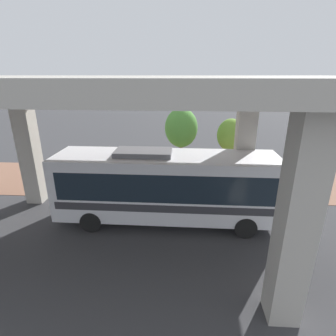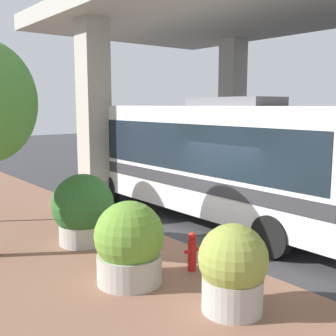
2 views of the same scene
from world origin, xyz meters
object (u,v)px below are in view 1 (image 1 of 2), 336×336
planter_front (133,173)px  planter_middle (173,175)px  street_tree_near (181,128)px  planter_back (100,176)px  bus (166,184)px  fire_hydrant (124,185)px  street_tree_far (231,135)px

planter_front → planter_middle: planter_middle is taller
street_tree_near → planter_back: bearing=-65.8°
bus → street_tree_near: size_ratio=2.16×
bus → street_tree_near: street_tree_near is taller
bus → planter_middle: 4.29m
fire_hydrant → planter_back: 1.88m
planter_front → fire_hydrant: bearing=-13.6°
bus → street_tree_far: (-5.82, 3.91, 1.17)m
planter_middle → street_tree_near: bearing=167.6°
bus → planter_back: bus is taller
fire_hydrant → street_tree_near: street_tree_near is taller
fire_hydrant → planter_middle: bearing=107.0°
planter_middle → street_tree_far: street_tree_far is taller
planter_back → street_tree_near: bearing=114.2°
fire_hydrant → planter_front: planter_front is taller
planter_back → street_tree_far: (-1.97, 8.55, 2.41)m
fire_hydrant → planter_back: planter_back is taller
planter_front → street_tree_near: (-1.65, 3.16, 2.74)m
bus → street_tree_near: (-6.20, 0.58, 1.52)m
planter_middle → street_tree_far: 4.74m
street_tree_near → street_tree_far: street_tree_near is taller
bus → street_tree_far: street_tree_far is taller
planter_back → street_tree_near: (-2.35, 5.22, 2.76)m
street_tree_near → fire_hydrant: bearing=-49.3°
fire_hydrant → planter_back: (-0.64, -1.73, 0.33)m
planter_middle → bus: bearing=-1.8°
fire_hydrant → street_tree_far: 7.79m
planter_middle → street_tree_near: size_ratio=0.36×
fire_hydrant → street_tree_near: bearing=130.7°
fire_hydrant → planter_front: (-1.34, 0.33, 0.35)m
bus → planter_front: bus is taller
planter_front → planter_back: 2.17m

